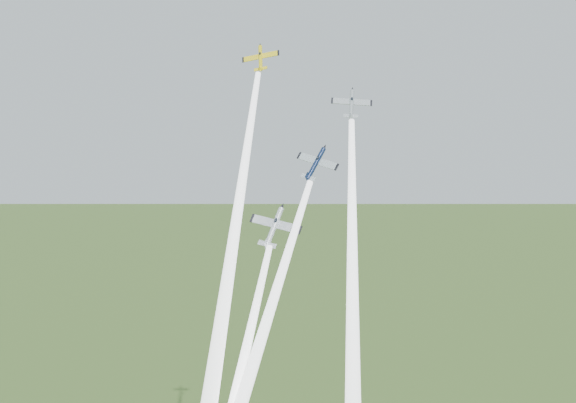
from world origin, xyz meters
The scene contains 7 objects.
plane_yellow centered at (-9.40, 6.34, 115.07)m, with size 6.56×6.51×1.03m, color yellow, non-canonical shape.
smoke_trail_yellow centered at (-6.39, -12.75, 85.23)m, with size 2.56×2.56×64.72m, color white, non-canonical shape.
plane_navy centered at (3.76, -3.86, 97.80)m, with size 7.10×7.04×1.11m, color #0E1C3E, non-canonical shape.
smoke_trail_navy centered at (0.14, -21.43, 70.11)m, with size 2.56×2.56×59.59m, color white, non-canonical shape.
plane_silver_right centered at (7.19, 4.21, 107.08)m, with size 6.62×6.56×1.04m, color #A9B1B8, non-canonical shape.
smoke_trail_silver_right centered at (12.16, -13.23, 79.10)m, with size 2.56×2.56×60.29m, color white, non-canonical shape.
plane_silver_low centered at (-1.61, -7.77, 88.24)m, with size 8.36×8.29×1.31m, color silver, non-canonical shape.
Camera 1 is at (36.94, -109.11, 102.97)m, focal length 45.00 mm.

